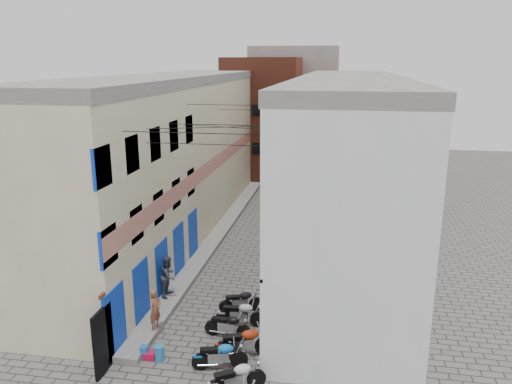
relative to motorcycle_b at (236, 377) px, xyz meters
The scene contains 20 objects.
ground 2.12m from the motorcycle_b, 158.60° to the left, with size 90.00×90.00×0.00m, color #5A5855.
plinth 14.31m from the motorcycle_b, 106.03° to the left, with size 0.90×26.00×0.25m, color slate.
building_left 15.82m from the motorcycle_b, 116.68° to the left, with size 5.10×27.00×9.00m.
building_right 14.63m from the motorcycle_b, 77.29° to the left, with size 5.94×26.00×9.00m.
building_far_brick_left 29.35m from the motorcycle_b, 97.73° to the left, with size 6.00×6.00×10.00m, color brown.
building_far_brick_right 30.96m from the motorcycle_b, 87.95° to the left, with size 5.00×6.00×8.00m, color brown.
building_far_concrete 35.14m from the motorcycle_b, 93.13° to the left, with size 8.00×5.00×11.00m, color slate.
far_shopfront 26.02m from the motorcycle_b, 94.19° to the left, with size 2.00×0.30×2.40m, color black.
overhead_wires 10.82m from the motorcycle_b, 102.76° to the left, with size 5.80×13.02×1.32m.
motorcycle_b is the anchor object (origin of this frame).
motorcycle_c 1.37m from the motorcycle_b, 124.98° to the left, with size 0.58×1.85×1.07m, color blue, non-canonical shape.
motorcycle_d 1.93m from the motorcycle_b, 94.54° to the left, with size 0.66×2.08×1.20m, color #9D270B, non-canonical shape.
motorcycle_e 3.20m from the motorcycle_b, 107.51° to the left, with size 0.56×1.77×1.02m, color black, non-canonical shape.
motorcycle_f 3.98m from the motorcycle_b, 99.78° to the left, with size 0.60×1.90×1.10m, color #AEAEB3, non-canonical shape.
motorcycle_g 5.05m from the motorcycle_b, 100.06° to the left, with size 0.56×1.77×1.03m, color black, non-canonical shape.
person_a 4.56m from the motorcycle_b, 142.54° to the left, with size 0.56×0.37×1.55m, color brown.
person_b 6.77m from the motorcycle_b, 126.76° to the left, with size 0.85×0.66×1.74m, color #33384C.
water_jug_near 3.68m from the motorcycle_b, 160.16° to the left, with size 0.29×0.29×0.46m, color #2363B2.
water_jug_far 3.18m from the motorcycle_b, 156.83° to the left, with size 0.33×0.33×0.52m, color #2579B9.
red_crate 3.52m from the motorcycle_b, 159.12° to the left, with size 0.39×0.29×0.24m, color #BF0D37.
Camera 1 is at (4.77, -13.51, 9.79)m, focal length 35.00 mm.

